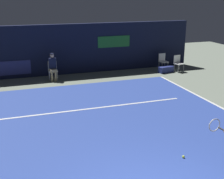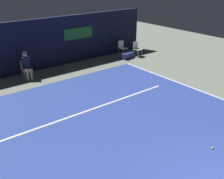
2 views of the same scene
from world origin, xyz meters
TOP-DOWN VIEW (x-y plane):
  - ground_plane at (0.00, 4.08)m, footprint 29.34×29.34m
  - court_surface at (0.00, 4.08)m, footprint 9.67×10.16m
  - line_sideline_left at (4.78, 4.08)m, footprint 0.10×10.16m
  - line_service at (0.00, 5.86)m, footprint 7.54×0.10m
  - back_wall at (-0.00, 11.41)m, footprint 14.78×0.33m
  - line_judge_on_chair at (-0.51, 10.35)m, footprint 0.46×0.54m
  - courtside_chair_near at (5.66, 10.65)m, footprint 0.46×0.43m
  - courtside_chair_far at (6.20, 9.92)m, footprint 0.50×0.48m
  - tennis_ball at (1.48, 1.61)m, footprint 0.07×0.07m
  - equipment_bag at (5.47, 9.93)m, footprint 0.89×0.48m

SIDE VIEW (x-z plane):
  - ground_plane at x=0.00m, z-range 0.00..0.00m
  - court_surface at x=0.00m, z-range 0.00..0.01m
  - line_sideline_left at x=4.78m, z-range 0.01..0.02m
  - line_service at x=0.00m, z-range 0.01..0.02m
  - tennis_ball at x=1.48m, z-range 0.01..0.08m
  - equipment_bag at x=5.47m, z-range 0.00..0.32m
  - courtside_chair_near at x=5.66m, z-range 0.06..0.94m
  - courtside_chair_far at x=6.20m, z-range 0.06..0.94m
  - line_judge_on_chair at x=-0.51m, z-range 0.03..1.35m
  - back_wall at x=0.00m, z-range 0.00..2.60m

